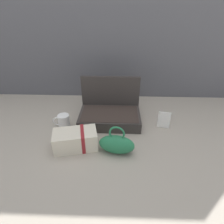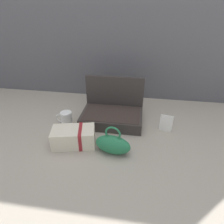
% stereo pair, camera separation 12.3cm
% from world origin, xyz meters
% --- Properties ---
extents(ground_plane, '(6.00, 6.00, 0.00)m').
position_xyz_m(ground_plane, '(0.00, 0.00, 0.00)').
color(ground_plane, '#9E9384').
extents(back_wall, '(3.20, 0.06, 1.40)m').
position_xyz_m(back_wall, '(0.00, 0.58, 0.70)').
color(back_wall, '#56565B').
rests_on(back_wall, ground_plane).
extents(open_suitcase, '(0.43, 0.28, 0.30)m').
position_xyz_m(open_suitcase, '(-0.04, 0.14, 0.07)').
color(open_suitcase, '#332D2B').
rests_on(open_suitcase, ground_plane).
extents(teal_pouch_handbag, '(0.22, 0.12, 0.18)m').
position_xyz_m(teal_pouch_handbag, '(0.01, -0.21, 0.06)').
color(teal_pouch_handbag, '#237247').
rests_on(teal_pouch_handbag, ground_plane).
extents(cream_toiletry_bag, '(0.28, 0.19, 0.12)m').
position_xyz_m(cream_toiletry_bag, '(-0.23, -0.17, 0.06)').
color(cream_toiletry_bag, beige).
rests_on(cream_toiletry_bag, ground_plane).
extents(coffee_mug, '(0.12, 0.08, 0.10)m').
position_xyz_m(coffee_mug, '(-0.36, 0.03, 0.05)').
color(coffee_mug, white).
rests_on(coffee_mug, ground_plane).
extents(info_card_left, '(0.08, 0.02, 0.13)m').
position_xyz_m(info_card_left, '(0.34, 0.06, 0.06)').
color(info_card_left, white).
rests_on(info_card_left, ground_plane).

